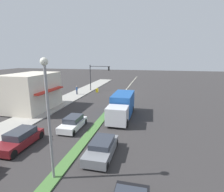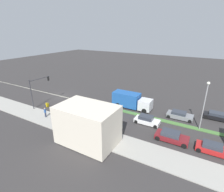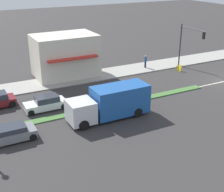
# 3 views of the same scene
# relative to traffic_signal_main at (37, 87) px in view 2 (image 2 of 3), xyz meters

# --- Properties ---
(ground_plane) EXTENTS (160.00, 160.00, 0.00)m
(ground_plane) POSITION_rel_traffic_signal_main_xyz_m (-6.12, 17.20, -3.90)
(ground_plane) COLOR #333030
(sidewalk_right) EXTENTS (4.00, 73.00, 0.12)m
(sidewalk_right) POSITION_rel_traffic_signal_main_xyz_m (2.88, 17.70, -3.84)
(sidewalk_right) COLOR #9E9B93
(sidewalk_right) RESTS_ON ground
(median_strip) EXTENTS (0.90, 46.00, 0.10)m
(median_strip) POSITION_rel_traffic_signal_main_xyz_m (-6.12, 26.20, -3.85)
(median_strip) COLOR #477538
(median_strip) RESTS_ON ground
(lane_marking_center) EXTENTS (0.16, 60.00, 0.01)m
(lane_marking_center) POSITION_rel_traffic_signal_main_xyz_m (-6.12, -0.80, -3.90)
(lane_marking_center) COLOR beige
(lane_marking_center) RESTS_ON ground
(building_corner_store) EXTENTS (5.63, 7.54, 5.06)m
(building_corner_store) POSITION_rel_traffic_signal_main_xyz_m (4.59, 15.21, -1.25)
(building_corner_store) COLOR beige
(building_corner_store) RESTS_ON sidewalk_right
(traffic_signal_main) EXTENTS (4.59, 0.34, 5.60)m
(traffic_signal_main) POSITION_rel_traffic_signal_main_xyz_m (0.00, 0.00, 0.00)
(traffic_signal_main) COLOR #333338
(traffic_signal_main) RESTS_ON sidewalk_right
(street_lamp) EXTENTS (0.44, 0.44, 7.37)m
(street_lamp) POSITION_rel_traffic_signal_main_xyz_m (-6.12, 27.80, 0.88)
(street_lamp) COLOR gray
(street_lamp) RESTS_ON median_strip
(pedestrian) EXTENTS (0.34, 0.34, 1.68)m
(pedestrian) POSITION_rel_traffic_signal_main_xyz_m (2.64, 4.69, -2.90)
(pedestrian) COLOR #282D42
(pedestrian) RESTS_ON sidewalk_right
(warning_aframe_sign) EXTENTS (0.45, 0.53, 0.84)m
(warning_aframe_sign) POSITION_rel_traffic_signal_main_xyz_m (-0.52, 1.51, -3.47)
(warning_aframe_sign) COLOR yellow
(warning_aframe_sign) RESTS_ON ground
(delivery_truck) EXTENTS (2.44, 7.50, 2.87)m
(delivery_truck) POSITION_rel_traffic_signal_main_xyz_m (-8.32, 15.54, -2.43)
(delivery_truck) COLOR silver
(delivery_truck) RESTS_ON ground
(suv_grey) EXTENTS (1.84, 4.15, 1.24)m
(suv_grey) POSITION_rel_traffic_signal_main_xyz_m (-8.32, 24.56, -3.29)
(suv_grey) COLOR slate
(suv_grey) RESTS_ON ground
(hatchback_red) EXTENTS (1.72, 3.93, 1.23)m
(hatchback_red) POSITION_rel_traffic_signal_main_xyz_m (-1.12, 29.67, -3.31)
(hatchback_red) COLOR #AD1E1E
(hatchback_red) RESTS_ON ground
(suv_black) EXTENTS (1.81, 4.33, 1.21)m
(suv_black) POSITION_rel_traffic_signal_main_xyz_m (-11.12, 30.13, -3.31)
(suv_black) COLOR black
(suv_black) RESTS_ON ground
(sedan_maroon) EXTENTS (1.89, 4.28, 1.39)m
(sedan_maroon) POSITION_rel_traffic_signal_main_xyz_m (-1.12, 24.75, -3.23)
(sedan_maroon) COLOR maroon
(sedan_maroon) RESTS_ON ground
(van_white) EXTENTS (1.73, 3.93, 1.34)m
(van_white) POSITION_rel_traffic_signal_main_xyz_m (-3.92, 20.33, -3.27)
(van_white) COLOR silver
(van_white) RESTS_ON ground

